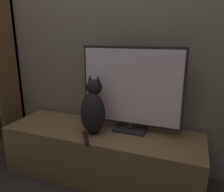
{
  "coord_description": "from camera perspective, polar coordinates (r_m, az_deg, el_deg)",
  "views": [
    {
      "loc": [
        0.66,
        -0.55,
        1.14
      ],
      "look_at": [
        0.09,
        0.94,
        0.7
      ],
      "focal_mm": 35.0,
      "sensor_mm": 36.0,
      "label": 1
    }
  ],
  "objects": [
    {
      "name": "cat",
      "position": [
        1.67,
        -4.93,
        -3.67
      ],
      "size": [
        0.19,
        0.31,
        0.45
      ],
      "rotation": [
        0.0,
        0.0,
        -0.01
      ],
      "color": "black",
      "rests_on": "tv_stand"
    },
    {
      "name": "tv",
      "position": [
        1.67,
        5.08,
        1.78
      ],
      "size": [
        0.78,
        0.16,
        0.66
      ],
      "color": "black",
      "rests_on": "tv_stand"
    },
    {
      "name": "wall_back",
      "position": [
        1.9,
        0.64,
        20.35
      ],
      "size": [
        4.8,
        0.05,
        2.6
      ],
      "color": "#756B5B",
      "rests_on": "ground_plane"
    },
    {
      "name": "tv_stand",
      "position": [
        1.87,
        -2.72,
        -14.64
      ],
      "size": [
        1.58,
        0.5,
        0.4
      ],
      "color": "brown",
      "rests_on": "ground_plane"
    }
  ]
}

